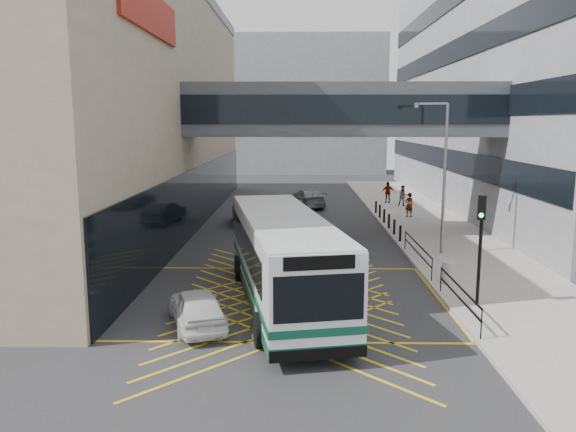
{
  "coord_description": "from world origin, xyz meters",
  "views": [
    {
      "loc": [
        0.44,
        -21.19,
        6.83
      ],
      "look_at": [
        0.0,
        4.0,
        2.6
      ],
      "focal_mm": 35.0,
      "sensor_mm": 36.0,
      "label": 1
    }
  ],
  "objects_px": {
    "pedestrian_b": "(403,196)",
    "pedestrian_c": "(388,192)",
    "car_white": "(197,307)",
    "traffic_light": "(481,235)",
    "pedestrian_a": "(409,205)",
    "street_lamp": "(441,169)",
    "litter_bin": "(449,273)",
    "bus": "(283,256)",
    "car_dark": "(245,213)",
    "car_silver": "(307,197)"
  },
  "relations": [
    {
      "from": "traffic_light",
      "to": "pedestrian_a",
      "type": "bearing_deg",
      "value": 108.65
    },
    {
      "from": "car_white",
      "to": "litter_bin",
      "type": "height_order",
      "value": "car_white"
    },
    {
      "from": "traffic_light",
      "to": "pedestrian_b",
      "type": "xyz_separation_m",
      "value": [
        1.85,
        24.72,
        -1.83
      ]
    },
    {
      "from": "bus",
      "to": "pedestrian_a",
      "type": "relative_size",
      "value": 7.28
    },
    {
      "from": "pedestrian_b",
      "to": "litter_bin",
      "type": "bearing_deg",
      "value": -97.27
    },
    {
      "from": "car_silver",
      "to": "litter_bin",
      "type": "height_order",
      "value": "car_silver"
    },
    {
      "from": "car_dark",
      "to": "pedestrian_c",
      "type": "xyz_separation_m",
      "value": [
        11.1,
        8.85,
        0.31
      ]
    },
    {
      "from": "car_dark",
      "to": "pedestrian_c",
      "type": "distance_m",
      "value": 14.2
    },
    {
      "from": "pedestrian_a",
      "to": "litter_bin",
      "type": "bearing_deg",
      "value": 63.93
    },
    {
      "from": "pedestrian_a",
      "to": "pedestrian_b",
      "type": "relative_size",
      "value": 1.02
    },
    {
      "from": "car_dark",
      "to": "litter_bin",
      "type": "bearing_deg",
      "value": 113.33
    },
    {
      "from": "car_dark",
      "to": "car_silver",
      "type": "relative_size",
      "value": 0.92
    },
    {
      "from": "traffic_light",
      "to": "pedestrian_a",
      "type": "relative_size",
      "value": 2.39
    },
    {
      "from": "car_white",
      "to": "car_silver",
      "type": "relative_size",
      "value": 0.85
    },
    {
      "from": "bus",
      "to": "car_white",
      "type": "xyz_separation_m",
      "value": [
        -2.82,
        -2.55,
        -1.14
      ]
    },
    {
      "from": "bus",
      "to": "car_dark",
      "type": "bearing_deg",
      "value": 89.23
    },
    {
      "from": "bus",
      "to": "pedestrian_a",
      "type": "distance_m",
      "value": 20.75
    },
    {
      "from": "street_lamp",
      "to": "bus",
      "type": "bearing_deg",
      "value": -117.19
    },
    {
      "from": "traffic_light",
      "to": "pedestrian_a",
      "type": "height_order",
      "value": "traffic_light"
    },
    {
      "from": "car_dark",
      "to": "pedestrian_a",
      "type": "xyz_separation_m",
      "value": [
        11.49,
        1.87,
        0.29
      ]
    },
    {
      "from": "traffic_light",
      "to": "pedestrian_b",
      "type": "height_order",
      "value": "traffic_light"
    },
    {
      "from": "litter_bin",
      "to": "car_silver",
      "type": "bearing_deg",
      "value": 103.85
    },
    {
      "from": "litter_bin",
      "to": "pedestrian_c",
      "type": "distance_m",
      "value": 23.79
    },
    {
      "from": "car_silver",
      "to": "car_white",
      "type": "bearing_deg",
      "value": 66.95
    },
    {
      "from": "litter_bin",
      "to": "pedestrian_c",
      "type": "xyz_separation_m",
      "value": [
        1.22,
        23.75,
        0.41
      ]
    },
    {
      "from": "car_dark",
      "to": "traffic_light",
      "type": "xyz_separation_m",
      "value": [
        10.17,
        -17.75,
        2.1
      ]
    },
    {
      "from": "bus",
      "to": "litter_bin",
      "type": "distance_m",
      "value": 7.3
    },
    {
      "from": "bus",
      "to": "traffic_light",
      "type": "bearing_deg",
      "value": -16.4
    },
    {
      "from": "traffic_light",
      "to": "street_lamp",
      "type": "relative_size",
      "value": 0.54
    },
    {
      "from": "pedestrian_a",
      "to": "car_dark",
      "type": "bearing_deg",
      "value": -11.36
    },
    {
      "from": "car_white",
      "to": "litter_bin",
      "type": "bearing_deg",
      "value": -173.31
    },
    {
      "from": "traffic_light",
      "to": "pedestrian_a",
      "type": "distance_m",
      "value": 19.75
    },
    {
      "from": "car_silver",
      "to": "pedestrian_c",
      "type": "height_order",
      "value": "pedestrian_c"
    },
    {
      "from": "car_dark",
      "to": "pedestrian_a",
      "type": "height_order",
      "value": "pedestrian_a"
    },
    {
      "from": "pedestrian_a",
      "to": "pedestrian_c",
      "type": "relative_size",
      "value": 0.97
    },
    {
      "from": "car_white",
      "to": "pedestrian_a",
      "type": "xyz_separation_m",
      "value": [
        11.3,
        21.47,
        0.33
      ]
    },
    {
      "from": "car_white",
      "to": "pedestrian_c",
      "type": "distance_m",
      "value": 30.48
    },
    {
      "from": "traffic_light",
      "to": "street_lamp",
      "type": "bearing_deg",
      "value": 108.14
    },
    {
      "from": "street_lamp",
      "to": "litter_bin",
      "type": "xyz_separation_m",
      "value": [
        -0.93,
        -5.63,
        -3.87
      ]
    },
    {
      "from": "street_lamp",
      "to": "pedestrian_c",
      "type": "distance_m",
      "value": 18.46
    },
    {
      "from": "pedestrian_a",
      "to": "bus",
      "type": "bearing_deg",
      "value": 45.26
    },
    {
      "from": "bus",
      "to": "pedestrian_c",
      "type": "relative_size",
      "value": 7.09
    },
    {
      "from": "street_lamp",
      "to": "litter_bin",
      "type": "relative_size",
      "value": 8.12
    },
    {
      "from": "car_dark",
      "to": "street_lamp",
      "type": "distance_m",
      "value": 14.74
    },
    {
      "from": "traffic_light",
      "to": "litter_bin",
      "type": "relative_size",
      "value": 4.36
    },
    {
      "from": "pedestrian_b",
      "to": "pedestrian_c",
      "type": "xyz_separation_m",
      "value": [
        -0.91,
        1.88,
        0.04
      ]
    },
    {
      "from": "pedestrian_b",
      "to": "car_silver",
      "type": "bearing_deg",
      "value": 174.53
    },
    {
      "from": "car_silver",
      "to": "litter_bin",
      "type": "bearing_deg",
      "value": 89.58
    },
    {
      "from": "bus",
      "to": "litter_bin",
      "type": "height_order",
      "value": "bus"
    },
    {
      "from": "litter_bin",
      "to": "pedestrian_c",
      "type": "bearing_deg",
      "value": 87.06
    }
  ]
}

